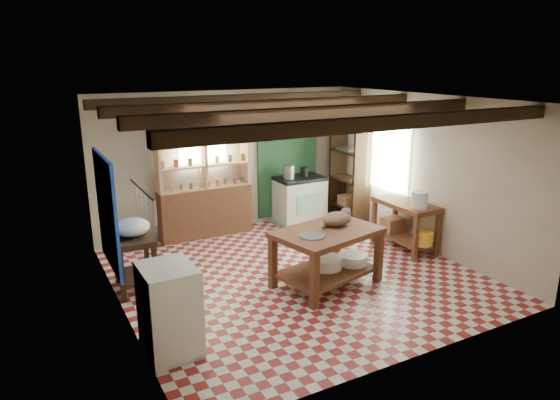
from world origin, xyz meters
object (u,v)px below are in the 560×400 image
prep_table (135,262)px  cat (337,219)px  right_counter (405,226)px  white_cabinet (169,310)px  stove (300,200)px  work_table (327,257)px

prep_table → cat: bearing=-17.2°
right_counter → white_cabinet: bearing=-164.7°
prep_table → cat: size_ratio=1.81×
prep_table → right_counter: 4.42m
stove → right_counter: 2.26m
stove → white_cabinet: (-3.57, -3.27, 0.04)m
cat → right_counter: bearing=-8.1°
work_table → white_cabinet: size_ratio=1.44×
white_cabinet → stove: bearing=41.5°
work_table → prep_table: (-2.44, 1.15, -0.01)m
white_cabinet → cat: cat is taller
work_table → cat: bearing=11.3°
work_table → cat: 0.57m
right_counter → cat: size_ratio=2.64×
stove → cat: 2.73m
white_cabinet → right_counter: (4.40, 1.17, -0.09)m
stove → right_counter: (0.83, -2.10, -0.05)m
stove → work_table: bearing=-113.3°
work_table → right_counter: 2.01m
work_table → prep_table: work_table is taller
work_table → right_counter: (1.94, 0.54, 0.00)m
prep_table → white_cabinet: bearing=-86.5°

